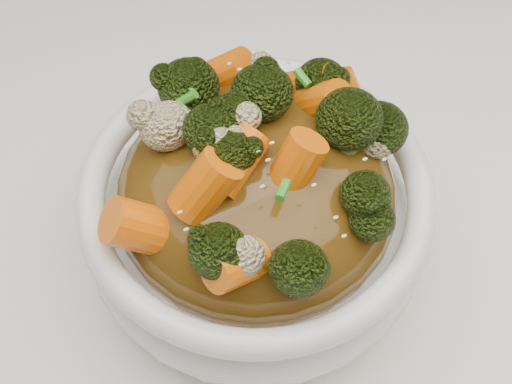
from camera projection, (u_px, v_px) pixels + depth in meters
tablecloth at (256, 260)px, 0.53m from camera, size 1.20×0.80×0.04m
bowl at (256, 221)px, 0.48m from camera, size 0.24×0.24×0.08m
sauce_base at (256, 195)px, 0.45m from camera, size 0.19×0.19×0.09m
carrots at (256, 130)px, 0.40m from camera, size 0.19×0.19×0.05m
broccoli at (256, 131)px, 0.40m from camera, size 0.19×0.19×0.04m
cauliflower at (256, 134)px, 0.41m from camera, size 0.19×0.19×0.03m
scallions at (256, 129)px, 0.40m from camera, size 0.14×0.14×0.02m
sesame_seeds at (256, 129)px, 0.40m from camera, size 0.17×0.17×0.01m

